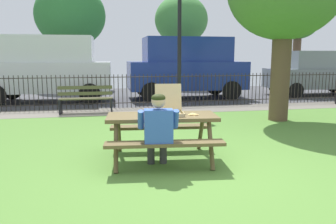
% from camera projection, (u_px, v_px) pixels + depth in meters
% --- Properties ---
extents(ground, '(28.00, 10.60, 0.02)m').
position_uv_depth(ground, '(178.00, 150.00, 6.22)').
color(ground, '#548435').
extents(cobblestone_walkway, '(28.00, 1.40, 0.01)m').
position_uv_depth(cobblestone_walkway, '(146.00, 111.00, 10.67)').
color(cobblestone_walkway, slate).
extents(street_asphalt, '(28.00, 6.84, 0.01)m').
position_uv_depth(street_asphalt, '(134.00, 96.00, 14.65)').
color(street_asphalt, '#424247').
extents(picnic_table_foreground, '(1.94, 1.65, 0.79)m').
position_uv_depth(picnic_table_foreground, '(162.00, 125.00, 5.52)').
color(picnic_table_foreground, brown).
rests_on(picnic_table_foreground, ground).
extents(pizza_box_open, '(0.50, 0.56, 0.50)m').
position_uv_depth(pizza_box_open, '(169.00, 109.00, 5.52)').
color(pizza_box_open, tan).
rests_on(pizza_box_open, picnic_table_foreground).
extents(pizza_slice_on_table, '(0.18, 0.26, 0.02)m').
position_uv_depth(pizza_slice_on_table, '(193.00, 114.00, 5.52)').
color(pizza_slice_on_table, '#F2CC64').
rests_on(pizza_slice_on_table, picnic_table_foreground).
extents(adult_at_table, '(0.63, 0.62, 1.19)m').
position_uv_depth(adult_at_table, '(158.00, 128.00, 5.01)').
color(adult_at_table, '#383838').
rests_on(adult_at_table, ground).
extents(iron_fence_streetside, '(18.48, 0.03, 1.13)m').
position_uv_depth(iron_fence_streetside, '(144.00, 91.00, 11.25)').
color(iron_fence_streetside, '#2D2823').
rests_on(iron_fence_streetside, ground).
extents(park_bench_center, '(1.61, 0.49, 0.85)m').
position_uv_depth(park_bench_center, '(86.00, 100.00, 10.11)').
color(park_bench_center, brown).
rests_on(park_bench_center, ground).
extents(lamp_post_walkway, '(0.28, 0.28, 3.88)m').
position_uv_depth(lamp_post_walkway, '(179.00, 34.00, 10.03)').
color(lamp_post_walkway, black).
rests_on(lamp_post_walkway, ground).
extents(parked_car_left, '(4.76, 2.20, 2.46)m').
position_uv_depth(parked_car_left, '(47.00, 67.00, 12.50)').
color(parked_car_left, silver).
rests_on(parked_car_left, ground).
extents(parked_car_center, '(4.71, 2.09, 2.46)m').
position_uv_depth(parked_car_center, '(186.00, 66.00, 13.52)').
color(parked_car_center, navy).
rests_on(parked_car_center, ground).
extents(parked_car_right, '(4.46, 2.04, 1.94)m').
position_uv_depth(parked_car_right, '(317.00, 72.00, 14.69)').
color(parked_car_right, gray).
rests_on(parked_car_right, ground).
extents(far_tree_midleft, '(3.63, 3.63, 5.46)m').
position_uv_depth(far_tree_midleft, '(70.00, 16.00, 17.40)').
color(far_tree_midleft, brown).
rests_on(far_tree_midleft, ground).
extents(far_tree_center, '(2.96, 2.96, 5.05)m').
position_uv_depth(far_tree_center, '(181.00, 20.00, 18.54)').
color(far_tree_center, brown).
rests_on(far_tree_center, ground).
extents(far_tree_midright, '(2.49, 2.49, 4.98)m').
position_uv_depth(far_tree_midright, '(299.00, 22.00, 19.89)').
color(far_tree_midright, brown).
rests_on(far_tree_midright, ground).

